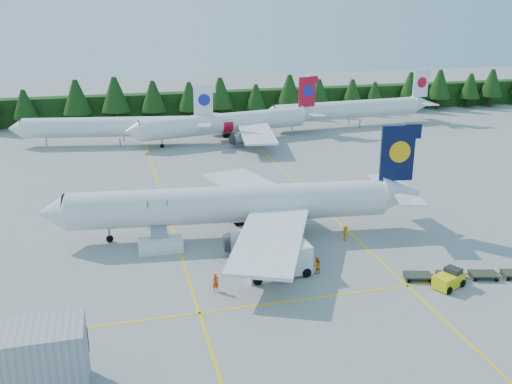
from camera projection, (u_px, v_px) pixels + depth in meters
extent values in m
plane|color=gray|center=(326.00, 266.00, 58.36)|extent=(320.00, 320.00, 0.00)
cube|color=yellow|center=(168.00, 212.00, 73.41)|extent=(0.25, 120.00, 0.01)
cube|color=yellow|center=(314.00, 199.00, 78.15)|extent=(0.25, 120.00, 0.01)
cube|color=yellow|center=(349.00, 294.00, 52.84)|extent=(80.00, 0.25, 0.01)
cube|color=black|center=(199.00, 105.00, 132.74)|extent=(220.00, 4.00, 6.00)
cube|color=#919599|center=(41.00, 362.00, 38.52)|extent=(6.00, 4.00, 5.20)
cylinder|color=silver|center=(230.00, 204.00, 64.92)|extent=(36.18, 8.16, 4.23)
cone|color=silver|center=(53.00, 213.00, 62.31)|extent=(3.41, 4.53, 4.23)
cube|color=black|center=(397.00, 153.00, 65.88)|extent=(4.03, 0.81, 6.55)
cube|color=silver|center=(247.00, 185.00, 73.98)|extent=(9.42, 16.81, 1.20)
cylinder|color=gray|center=(234.00, 204.00, 71.49)|extent=(3.82, 2.60, 2.22)
cube|color=silver|center=(270.00, 239.00, 57.11)|extent=(12.30, 17.05, 1.20)
cylinder|color=gray|center=(246.00, 242.00, 59.98)|extent=(3.82, 2.60, 2.22)
cylinder|color=gray|center=(109.00, 234.00, 64.01)|extent=(0.25, 0.25, 1.80)
cylinder|color=silver|center=(225.00, 123.00, 109.94)|extent=(33.36, 9.95, 3.91)
cone|color=silver|center=(132.00, 132.00, 102.71)|extent=(3.41, 4.34, 3.91)
cube|color=#B70C22|center=(307.00, 92.00, 115.65)|extent=(3.71, 1.02, 6.06)
cube|color=silver|center=(223.00, 118.00, 118.43)|extent=(12.16, 15.67, 1.11)
cylinder|color=gray|center=(219.00, 127.00, 115.81)|extent=(3.64, 2.63, 2.05)
cube|color=silver|center=(257.00, 133.00, 104.16)|extent=(7.70, 15.28, 1.11)
cylinder|color=gray|center=(241.00, 139.00, 106.08)|extent=(3.64, 2.63, 2.05)
cylinder|color=gray|center=(162.00, 143.00, 105.71)|extent=(0.23, 0.23, 1.66)
cylinder|color=silver|center=(111.00, 127.00, 107.19)|extent=(32.26, 9.20, 3.77)
cone|color=silver|center=(16.00, 129.00, 105.86)|extent=(3.25, 4.17, 3.77)
cube|color=silver|center=(203.00, 101.00, 107.03)|extent=(3.59, 0.94, 5.85)
cylinder|color=gray|center=(46.00, 142.00, 107.09)|extent=(0.23, 0.23, 1.51)
cylinder|color=silver|center=(347.00, 110.00, 123.32)|extent=(33.74, 6.60, 3.95)
cone|color=silver|center=(268.00, 115.00, 117.70)|extent=(3.07, 4.15, 3.95)
cube|color=silver|center=(421.00, 83.00, 127.40)|extent=(3.76, 0.64, 6.12)
cylinder|color=gray|center=(292.00, 126.00, 120.25)|extent=(0.24, 0.24, 1.58)
cube|color=silver|center=(160.00, 245.00, 61.84)|extent=(4.80, 2.54, 1.25)
cube|color=gray|center=(158.00, 221.00, 63.30)|extent=(1.86, 4.55, 3.37)
cube|color=gray|center=(155.00, 201.00, 64.91)|extent=(2.06, 1.38, 0.14)
cube|color=white|center=(258.00, 268.00, 55.34)|extent=(2.36, 2.36, 2.32)
cube|color=black|center=(258.00, 263.00, 55.17)|extent=(2.02, 2.23, 1.00)
cube|color=white|center=(290.00, 259.00, 56.18)|extent=(4.14, 2.71, 2.88)
cube|color=yellow|center=(448.00, 280.00, 53.86)|extent=(3.53, 2.83, 1.22)
cube|color=black|center=(453.00, 271.00, 54.02)|extent=(1.62, 1.78, 0.56)
cube|color=#313728|center=(418.00, 275.00, 55.41)|extent=(2.94, 2.27, 0.15)
cube|color=#313728|center=(451.00, 274.00, 55.54)|extent=(2.94, 2.27, 0.15)
cube|color=#313728|center=(484.00, 274.00, 55.67)|extent=(2.94, 2.27, 0.15)
cube|color=#313728|center=(256.00, 270.00, 56.64)|extent=(2.63, 2.38, 0.14)
cube|color=silver|center=(256.00, 262.00, 56.38)|extent=(1.97, 1.95, 1.52)
cube|color=#313728|center=(282.00, 274.00, 55.80)|extent=(2.63, 2.38, 0.14)
cube|color=silver|center=(283.00, 266.00, 55.53)|extent=(1.97, 1.95, 1.52)
imported|color=#E63C04|center=(216.00, 283.00, 53.05)|extent=(0.72, 0.55, 1.77)
imported|color=#F96505|center=(317.00, 265.00, 56.53)|extent=(1.02, 0.90, 1.75)
imported|color=#F26605|center=(345.00, 233.00, 64.41)|extent=(0.50, 0.72, 1.71)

